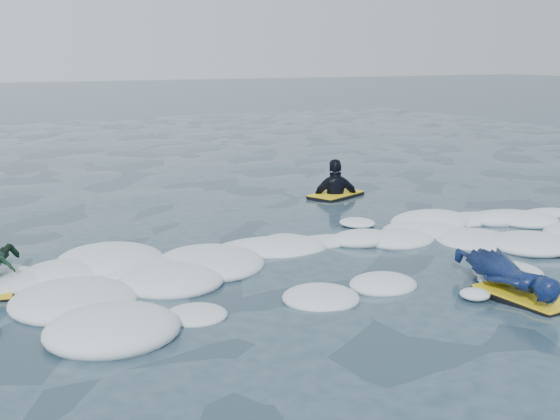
{
  "coord_description": "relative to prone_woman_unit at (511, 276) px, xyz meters",
  "views": [
    {
      "loc": [
        -4.04,
        -6.19,
        2.46
      ],
      "look_at": [
        -0.21,
        1.6,
        0.52
      ],
      "focal_mm": 45.0,
      "sensor_mm": 36.0,
      "label": 1
    }
  ],
  "objects": [
    {
      "name": "waiting_rider_unit",
      "position": [
        0.96,
        5.18,
        -0.28
      ],
      "size": [
        1.16,
        0.92,
        1.53
      ],
      "rotation": [
        0.0,
        0.0,
        0.41
      ],
      "color": "black",
      "rests_on": "ground"
    },
    {
      "name": "foam_band",
      "position": [
        -1.19,
        2.03,
        -0.2
      ],
      "size": [
        12.0,
        3.1,
        0.3
      ],
      "primitive_type": null,
      "color": "white",
      "rests_on": "ground"
    },
    {
      "name": "prone_woman_unit",
      "position": [
        0.0,
        0.0,
        0.0
      ],
      "size": [
        0.8,
        1.59,
        0.39
      ],
      "rotation": [
        0.0,
        0.0,
        1.67
      ],
      "color": "black",
      "rests_on": "ground"
    },
    {
      "name": "ground",
      "position": [
        -1.19,
        0.99,
        -0.2
      ],
      "size": [
        120.0,
        120.0,
        0.0
      ],
      "primitive_type": "plane",
      "color": "#172537",
      "rests_on": "ground"
    }
  ]
}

